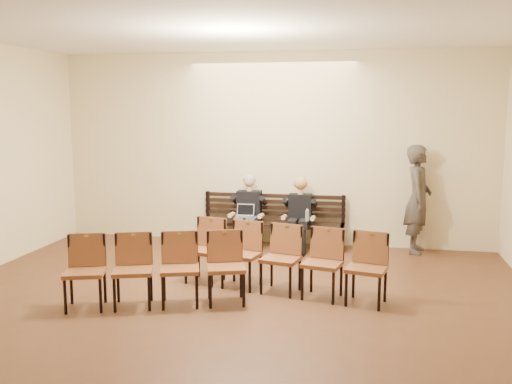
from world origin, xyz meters
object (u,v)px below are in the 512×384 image
Objects in this scene: laptop at (244,218)px; chair_row_back at (156,270)px; seated_woman at (299,217)px; bag at (218,246)px; water_bottle at (307,222)px; chair_row_front at (281,259)px; seated_man at (248,212)px; passerby at (418,191)px; bench at (272,234)px.

chair_row_back is (-0.47, -3.02, -0.10)m from laptop.
bag is at bearing -156.83° from seated_woman.
bag is (-1.50, -0.30, -0.42)m from water_bottle.
chair_row_front reaches higher than bag.
seated_woman reaches higher than water_bottle.
water_bottle is 3.36m from chair_row_back.
chair_row_back is at bearing -92.01° from bag.
laptop is 1.49× the size of water_bottle.
seated_man is 4.08× the size of laptop.
seated_woman is (0.93, 0.00, -0.05)m from seated_man.
seated_man is at bearing 180.00° from seated_woman.
seated_man is at bearing 101.69° from passerby.
bag is 0.17× the size of passerby.
seated_man is 3.26m from chair_row_back.
seated_man is 0.93m from seated_woman.
seated_woman is 5.58× the size of water_bottle.
passerby is 3.34m from chair_row_front.
bench is 0.85m from water_bottle.
laptop is at bearing 63.15° from chair_row_back.
bag is at bearing -125.68° from seated_man.
laptop is 0.15× the size of passerby.
bag is (-1.34, -0.57, -0.45)m from seated_woman.
chair_row_front is (-1.99, -2.61, -0.62)m from passerby.
passerby is at bearing 26.88° from chair_row_back.
laptop is (-0.96, -0.19, -0.02)m from seated_woman.
water_bottle is (1.09, -0.27, -0.08)m from seated_man.
chair_row_front is at bearing 150.16° from passerby.
bag is at bearing -168.53° from water_bottle.
seated_man is at bearing 54.32° from bag.
seated_woman is at bearing 14.12° from laptop.
chair_row_front is 1.26× the size of chair_row_back.
chair_row_back is at bearing 142.30° from passerby.
water_bottle is at bearing -13.79° from seated_man.
bench is 12.39× the size of water_bottle.
seated_man reaches higher than seated_woman.
passerby is 0.76× the size of chair_row_front.
bag is (-0.41, -0.57, -0.51)m from seated_man.
chair_row_back reaches higher than laptop.
seated_woman reaches higher than bag.
chair_row_front is at bearing -93.45° from water_bottle.
laptop is at bearing -168.57° from seated_woman.
bench is at bearing 37.69° from laptop.
water_bottle is at bearing 43.61° from chair_row_back.
laptop is at bearing -145.00° from bench.
water_bottle is 2.13m from chair_row_front.
water_bottle is 1.99m from passerby.
seated_man is 0.59× the size of passerby.
laptop reaches higher than bench.
chair_row_front is (0.04, -2.39, -0.12)m from seated_woman.
chair_row_back reaches higher than chair_row_front.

